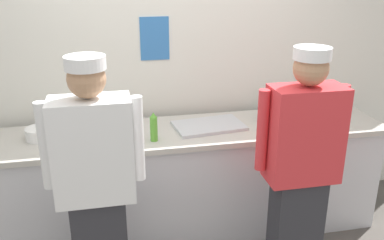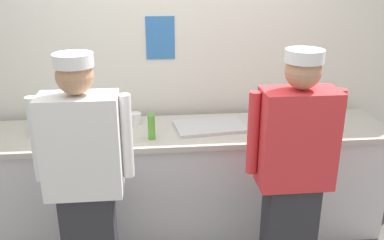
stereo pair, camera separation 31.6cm
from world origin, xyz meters
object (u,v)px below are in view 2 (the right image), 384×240
sheet_tray (210,126)px  squeeze_bottle_spare (271,126)px  chef_near_left (85,178)px  mixing_bowl_steel (287,119)px  ramekin_red_sauce (100,127)px  squeeze_bottle_secondary (321,117)px  deli_cup (135,118)px  chef_center (294,171)px  squeeze_bottle_primary (151,126)px  ramekin_orange_sauce (323,115)px  ramekin_green_sauce (337,128)px  plate_stack_front (44,127)px

sheet_tray → squeeze_bottle_spare: bearing=-28.1°
chef_near_left → sheet_tray: chef_near_left is taller
mixing_bowl_steel → ramekin_red_sauce: (-1.43, 0.06, -0.03)m
squeeze_bottle_secondary → deli_cup: bearing=170.8°
chef_center → mixing_bowl_steel: chef_center is taller
chef_near_left → ramekin_red_sauce: bearing=88.6°
squeeze_bottle_primary → ramekin_orange_sauce: squeeze_bottle_primary is taller
ramekin_red_sauce → squeeze_bottle_secondary: bearing=-4.3°
squeeze_bottle_primary → squeeze_bottle_secondary: bearing=4.4°
deli_cup → ramekin_green_sauce: bearing=-11.2°
squeeze_bottle_secondary → chef_near_left: bearing=-160.1°
squeeze_bottle_spare → ramekin_red_sauce: squeeze_bottle_spare is taller
plate_stack_front → deli_cup: bearing=11.1°
squeeze_bottle_secondary → ramekin_red_sauce: bearing=175.7°
mixing_bowl_steel → chef_near_left: bearing=-154.9°
chef_center → ramekin_red_sauce: bearing=148.5°
ramekin_green_sauce → deli_cup: 1.55m
sheet_tray → chef_near_left: bearing=-141.0°
chef_near_left → ramekin_green_sauce: 1.88m
squeeze_bottle_secondary → ramekin_green_sauce: squeeze_bottle_secondary is taller
chef_near_left → ramekin_orange_sauce: chef_near_left is taller
mixing_bowl_steel → ramekin_orange_sauce: mixing_bowl_steel is taller
plate_stack_front → squeeze_bottle_spare: size_ratio=1.16×
plate_stack_front → ramekin_red_sauce: (0.41, 0.03, -0.02)m
chef_near_left → plate_stack_front: (-0.39, 0.71, 0.06)m
mixing_bowl_steel → sheet_tray: mixing_bowl_steel is taller
squeeze_bottle_spare → deli_cup: (-0.98, 0.38, -0.04)m
ramekin_green_sauce → ramekin_orange_sauce: bearing=90.3°
chef_near_left → squeeze_bottle_secondary: size_ratio=9.14×
squeeze_bottle_primary → ramekin_red_sauce: bearing=149.9°
squeeze_bottle_primary → squeeze_bottle_secondary: (1.29, 0.10, -0.02)m
sheet_tray → mixing_bowl_steel: bearing=-0.9°
chef_center → squeeze_bottle_spare: chef_center is taller
chef_near_left → ramekin_green_sauce: chef_near_left is taller
squeeze_bottle_secondary → deli_cup: squeeze_bottle_secondary is taller
mixing_bowl_steel → squeeze_bottle_primary: (-1.05, -0.16, 0.05)m
deli_cup → chef_center: bearing=-41.4°
chef_near_left → chef_center: 1.28m
chef_near_left → plate_stack_front: size_ratio=7.78×
plate_stack_front → mixing_bowl_steel: (1.84, -0.03, 0.01)m
squeeze_bottle_secondary → ramekin_red_sauce: squeeze_bottle_secondary is taller
mixing_bowl_steel → ramekin_red_sauce: size_ratio=4.82×
chef_center → mixing_bowl_steel: bearing=76.1°
mixing_bowl_steel → squeeze_bottle_spare: bearing=-132.1°
squeeze_bottle_secondary → squeeze_bottle_spare: (-0.43, -0.15, 0.00)m
chef_near_left → mixing_bowl_steel: 1.61m
mixing_bowl_steel → deli_cup: mixing_bowl_steel is taller
squeeze_bottle_secondary → ramekin_red_sauce: size_ratio=2.15×
chef_center → ramekin_red_sauce: size_ratio=19.71×
squeeze_bottle_secondary → squeeze_bottle_spare: bearing=-161.5°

